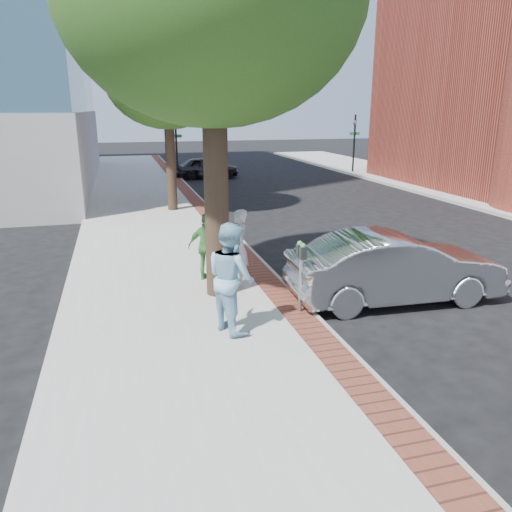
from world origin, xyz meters
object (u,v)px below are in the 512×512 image
object	(u,v)px
parking_meter	(301,262)
person_officer	(231,277)
person_green	(208,247)
sedan_silver	(395,268)
person_gray	(239,248)
bg_car	(207,167)

from	to	relation	value
parking_meter	person_officer	bearing A→B (deg)	-163.71
person_green	sedan_silver	xyz separation A→B (m)	(3.80, -2.14, -0.19)
person_officer	sedan_silver	world-z (taller)	person_officer
person_gray	person_officer	distance (m)	2.53
person_gray	person_green	distance (m)	0.85
person_gray	person_green	world-z (taller)	person_gray
parking_meter	person_gray	world-z (taller)	person_gray
parking_meter	sedan_silver	distance (m)	2.43
person_gray	bg_car	bearing A→B (deg)	179.20
person_officer	bg_car	distance (m)	22.66
person_officer	bg_car	bearing A→B (deg)	-28.31
parking_meter	sedan_silver	bearing A→B (deg)	9.14
sedan_silver	bg_car	bearing A→B (deg)	3.66
parking_meter	bg_car	distance (m)	22.03
person_officer	sedan_silver	xyz separation A→B (m)	(3.89, 0.83, -0.40)
person_officer	sedan_silver	size ratio (longest dim) A/B	0.44
person_gray	bg_car	xyz separation A→B (m)	(2.74, 19.97, -0.38)
person_gray	person_green	xyz separation A→B (m)	(-0.65, 0.55, -0.08)
person_green	parking_meter	bearing A→B (deg)	144.50
person_gray	person_green	bearing A→B (deg)	-123.28
person_officer	sedan_silver	bearing A→B (deg)	-97.49
person_officer	person_green	world-z (taller)	person_officer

